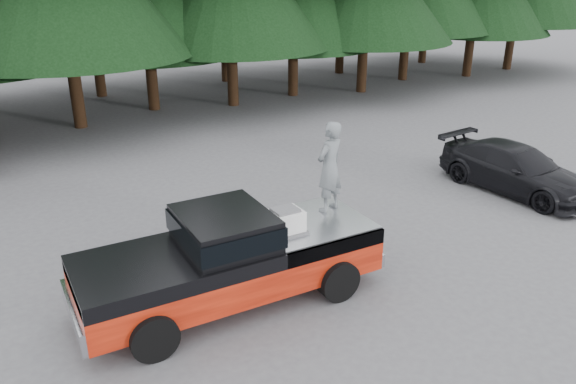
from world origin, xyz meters
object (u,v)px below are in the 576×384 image
air_compressor (285,222)px  parked_car (516,169)px  man_on_bed (330,167)px  pickup_truck (231,271)px

air_compressor → parked_car: air_compressor is taller
man_on_bed → air_compressor: bearing=0.2°
air_compressor → parked_car: 8.67m
pickup_truck → man_on_bed: man_on_bed is taller
parked_car → pickup_truck: bearing=-178.4°
man_on_bed → parked_car: 7.41m
air_compressor → parked_car: size_ratio=0.14×
air_compressor → parked_car: bearing=9.0°
man_on_bed → parked_car: bearing=167.3°
pickup_truck → man_on_bed: size_ratio=3.10×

